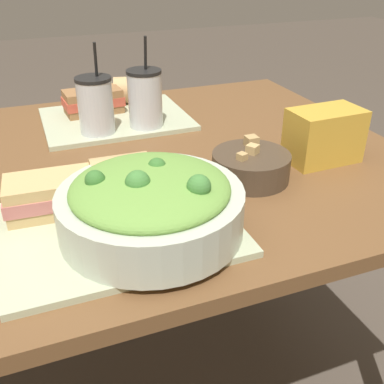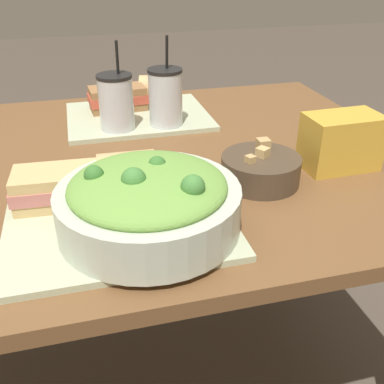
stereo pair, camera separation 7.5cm
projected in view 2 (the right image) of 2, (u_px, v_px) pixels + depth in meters
name	position (u px, v px, depth m)	size (l,w,h in m)	color
ground_plane	(144.00, 381.00, 1.38)	(12.00, 12.00, 0.00)	#4C4238
dining_table	(130.00, 195.00, 1.06)	(1.33, 0.97, 0.75)	brown
tray_near	(119.00, 224.00, 0.76)	(0.38, 0.30, 0.01)	#B2BC99
tray_far	(138.00, 116.00, 1.24)	(0.38, 0.30, 0.01)	#B2BC99
salad_bowl	(147.00, 200.00, 0.72)	(0.30, 0.30, 0.12)	beige
soup_bowl	(260.00, 168.00, 0.90)	(0.16, 0.16, 0.08)	#473828
sandwich_near	(57.00, 187.00, 0.80)	(0.16, 0.10, 0.06)	tan
baguette_near	(128.00, 172.00, 0.84)	(0.11, 0.08, 0.08)	tan
sandwich_far	(118.00, 98.00, 1.26)	(0.16, 0.10, 0.06)	olive
baguette_far	(154.00, 88.00, 1.32)	(0.09, 0.09, 0.08)	tan
drink_cup_dark	(118.00, 104.00, 1.11)	(0.09, 0.09, 0.22)	silver
drink_cup_red	(166.00, 99.00, 1.14)	(0.09, 0.09, 0.22)	silver
chip_bag	(341.00, 142.00, 0.95)	(0.16, 0.10, 0.12)	gold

